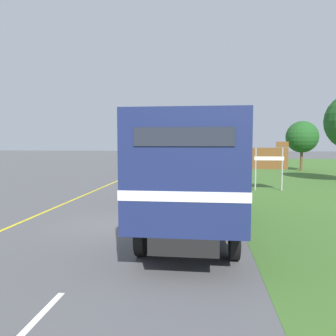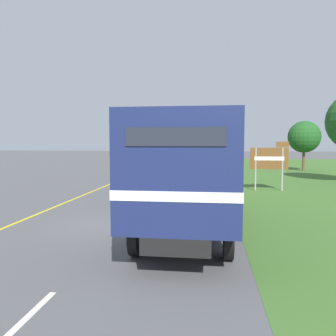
# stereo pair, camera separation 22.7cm
# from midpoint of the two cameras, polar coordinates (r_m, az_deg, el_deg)

# --- Properties ---
(ground_plane) EXTENTS (200.00, 200.00, 0.00)m
(ground_plane) POSITION_cam_midpoint_polar(r_m,az_deg,el_deg) (11.04, -7.71, -9.82)
(ground_plane) COLOR #515154
(edge_line_yellow) EXTENTS (0.12, 62.96, 0.01)m
(edge_line_yellow) POSITION_cam_midpoint_polar(r_m,az_deg,el_deg) (27.37, -6.88, -1.31)
(edge_line_yellow) COLOR yellow
(edge_line_yellow) RESTS_ON ground
(centre_dash_nearest) EXTENTS (0.12, 2.60, 0.01)m
(centre_dash_nearest) POSITION_cam_midpoint_polar(r_m,az_deg,el_deg) (5.61, -25.35, -24.79)
(centre_dash_nearest) COLOR white
(centre_dash_nearest) RESTS_ON ground
(centre_dash_near) EXTENTS (0.12, 2.60, 0.01)m
(centre_dash_near) POSITION_cam_midpoint_polar(r_m,az_deg,el_deg) (11.38, -7.26, -9.36)
(centre_dash_near) COLOR white
(centre_dash_near) RESTS_ON ground
(centre_dash_mid_a) EXTENTS (0.12, 2.60, 0.01)m
(centre_dash_mid_a) POSITION_cam_midpoint_polar(r_m,az_deg,el_deg) (17.74, -2.13, -4.37)
(centre_dash_mid_a) COLOR white
(centre_dash_mid_a) RESTS_ON ground
(centre_dash_mid_b) EXTENTS (0.12, 2.60, 0.01)m
(centre_dash_mid_b) POSITION_cam_midpoint_polar(r_m,az_deg,el_deg) (24.23, 0.25, -2.01)
(centre_dash_mid_b) COLOR white
(centre_dash_mid_b) RESTS_ON ground
(centre_dash_far) EXTENTS (0.12, 2.60, 0.01)m
(centre_dash_far) POSITION_cam_midpoint_polar(r_m,az_deg,el_deg) (30.76, 1.61, -0.66)
(centre_dash_far) COLOR white
(centre_dash_far) RESTS_ON ground
(centre_dash_farthest) EXTENTS (0.12, 2.60, 0.01)m
(centre_dash_farthest) POSITION_cam_midpoint_polar(r_m,az_deg,el_deg) (37.32, 2.50, 0.23)
(centre_dash_farthest) COLOR white
(centre_dash_farthest) RESTS_ON ground
(horse_trailer_truck) EXTENTS (2.56, 8.52, 3.39)m
(horse_trailer_truck) POSITION_cam_midpoint_polar(r_m,az_deg,el_deg) (10.16, 3.58, -0.04)
(horse_trailer_truck) COLOR black
(horse_trailer_truck) RESTS_ON ground
(lead_car_white) EXTENTS (1.80, 4.44, 1.91)m
(lead_car_white) POSITION_cam_midpoint_polar(r_m,az_deg,el_deg) (28.89, -2.30, 0.93)
(lead_car_white) COLOR black
(lead_car_white) RESTS_ON ground
(lead_car_blue_ahead) EXTENTS (1.80, 4.44, 1.75)m
(lead_car_blue_ahead) POSITION_cam_midpoint_polar(r_m,az_deg,el_deg) (38.52, 5.74, 1.67)
(lead_car_blue_ahead) COLOR black
(lead_car_blue_ahead) RESTS_ON ground
(lead_car_silver_ahead) EXTENTS (1.80, 4.19, 2.05)m
(lead_car_silver_ahead) POSITION_cam_midpoint_polar(r_m,az_deg,el_deg) (48.17, 0.98, 2.38)
(lead_car_silver_ahead) COLOR black
(lead_car_silver_ahead) RESTS_ON ground
(highway_sign) EXTENTS (2.10, 0.09, 2.78)m
(highway_sign) POSITION_cam_midpoint_polar(r_m,az_deg,el_deg) (19.37, 16.98, 1.41)
(highway_sign) COLOR #9E9EA3
(highway_sign) RESTS_ON ground
(roadside_tree_mid) EXTENTS (3.05, 3.05, 4.82)m
(roadside_tree_mid) POSITION_cam_midpoint_polar(r_m,az_deg,el_deg) (34.28, 22.14, 5.03)
(roadside_tree_mid) COLOR brown
(roadside_tree_mid) RESTS_ON ground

